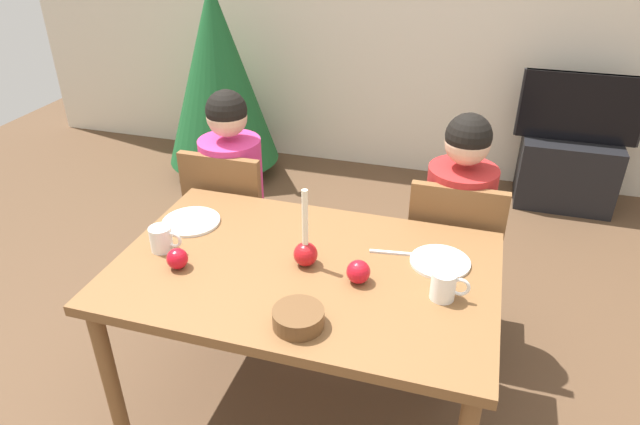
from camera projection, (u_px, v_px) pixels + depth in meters
The scene contains 18 objects.
ground_plane at pixel (307, 408), 2.45m from camera, with size 7.68×7.68×0.00m, color brown.
dining_table at pixel (305, 285), 2.12m from camera, with size 1.40×0.90×0.75m.
chair_left at pixel (233, 219), 2.85m from camera, with size 0.40×0.40×0.90m.
chair_right at pixel (452, 254), 2.57m from camera, with size 0.40×0.40×0.90m.
person_left_child at pixel (235, 206), 2.84m from camera, with size 0.30×0.30×1.17m.
person_right_child at pixel (454, 240), 2.57m from camera, with size 0.30×0.30×1.17m.
tv_stand at pixel (566, 172), 3.95m from camera, with size 0.64×0.40×0.48m, color black.
tv at pixel (581, 108), 3.72m from camera, with size 0.79×0.05×0.46m.
christmas_tree at pixel (218, 75), 4.09m from camera, with size 0.83×0.83×1.53m.
candle_centerpiece at pixel (307, 250), 2.06m from camera, with size 0.09×0.09×0.31m.
plate_left at pixel (191, 222), 2.35m from camera, with size 0.24×0.24×0.01m, color white.
plate_right at pixel (440, 262), 2.09m from camera, with size 0.22×0.22×0.01m, color white.
mug_left at pixel (162, 239), 2.15m from camera, with size 0.13×0.08×0.10m.
mug_right at pixel (444, 286), 1.89m from camera, with size 0.13×0.08×0.10m.
fork_right at pixel (393, 253), 2.15m from camera, with size 0.18×0.01×0.01m, color silver.
bowl_walnuts at pixel (298, 318), 1.78m from camera, with size 0.17×0.17×0.06m, color brown.
apple_near_candle at pixel (358, 272), 1.98m from camera, with size 0.08×0.08×0.08m, color red.
apple_by_left_plate at pixel (177, 259), 2.05m from camera, with size 0.08×0.08×0.08m, color red.
Camera 1 is at (0.54, -1.62, 1.95)m, focal length 31.67 mm.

